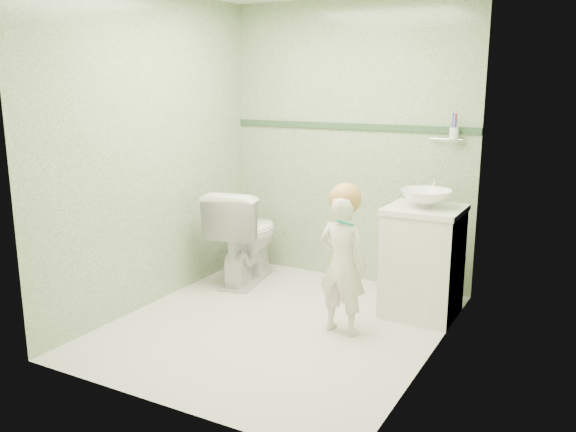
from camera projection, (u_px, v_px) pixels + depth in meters
The scene contains 12 objects.
ground at pixel (278, 325), 4.30m from camera, with size 2.50×2.50×0.00m, color beige.
room_shell at pixel (277, 160), 4.04m from camera, with size 2.50×2.54×2.40m.
trim_stripe at pixel (349, 126), 5.06m from camera, with size 2.20×0.02×0.05m, color #2E4F32.
vanity at pixel (422, 263), 4.42m from camera, with size 0.52×0.50×0.80m, color silver.
counter at pixel (425, 210), 4.33m from camera, with size 0.54×0.52×0.04m, color white.
basin at pixel (426, 198), 4.31m from camera, with size 0.37×0.37×0.13m, color white.
faucet at pixel (433, 184), 4.45m from camera, with size 0.03×0.13×0.18m.
cup_holder at pixel (453, 133), 4.60m from camera, with size 0.26×0.07×0.21m.
toilet at pixel (245, 235), 5.18m from camera, with size 0.46×0.81×0.83m, color white.
toddler at pixel (342, 265), 4.08m from camera, with size 0.36×0.24×0.98m, color beige.
hair_cap at pixel (345, 199), 4.00m from camera, with size 0.22×0.22×0.22m, color #B78142.
teal_toothbrush at pixel (344, 222), 3.87m from camera, with size 0.11×0.13×0.08m.
Camera 1 is at (1.99, -3.49, 1.72)m, focal length 37.10 mm.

